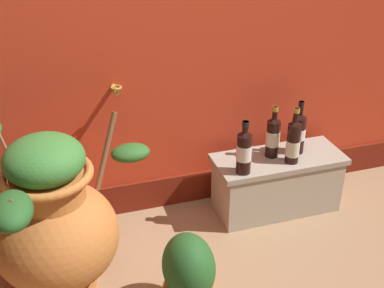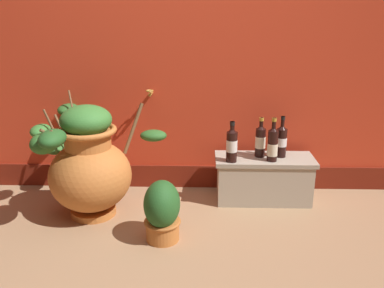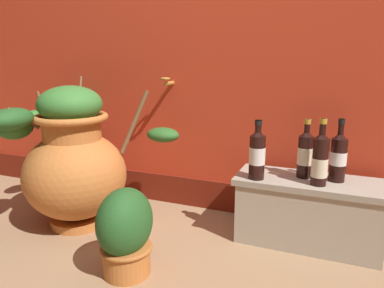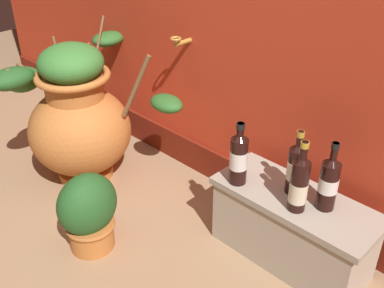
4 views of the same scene
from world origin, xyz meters
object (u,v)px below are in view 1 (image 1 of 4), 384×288
Objects in this scene: wine_bottle_left at (273,135)px; wine_bottle_middle at (293,141)px; wine_bottle_right at (298,131)px; wine_bottle_back at (244,150)px; terracotta_urn at (51,220)px; potted_shrub at (189,274)px.

wine_bottle_middle is (0.07, -0.09, 0.00)m from wine_bottle_left.
wine_bottle_left is 0.97× the size of wine_bottle_right.
wine_bottle_middle is 0.29m from wine_bottle_back.
wine_bottle_middle reaches higher than wine_bottle_right.
terracotta_urn is at bearing -168.11° from wine_bottle_right.
wine_bottle_back is at bearing 9.95° from terracotta_urn.
wine_bottle_back is at bearing -163.08° from wine_bottle_right.
wine_bottle_middle reaches higher than potted_shrub.
wine_bottle_middle is 0.92m from potted_shrub.
wine_bottle_left is at bearing 179.84° from wine_bottle_right.
terracotta_urn reaches higher than potted_shrub.
potted_shrub is at bearing -31.33° from terracotta_urn.
terracotta_urn is 3.05× the size of wine_bottle_right.
potted_shrub is at bearing -143.35° from wine_bottle_right.
potted_shrub is (-0.44, -0.49, -0.27)m from wine_bottle_back.
wine_bottle_middle is at bearing 4.20° from wine_bottle_back.
wine_bottle_right is 1.04× the size of wine_bottle_back.
wine_bottle_middle is (1.25, 0.19, 0.09)m from terracotta_urn.
potted_shrub is at bearing -132.16° from wine_bottle_back.
potted_shrub is (-0.73, -0.51, -0.26)m from wine_bottle_middle.
wine_bottle_back is at bearing 47.84° from potted_shrub.
terracotta_urn is 1.36m from wine_bottle_right.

